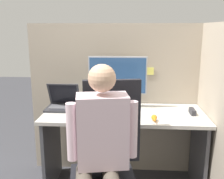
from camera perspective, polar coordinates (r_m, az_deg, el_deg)
The scene contains 11 objects.
cubicle_panel_back at distance 2.73m, azimuth 2.84°, elevation -2.36°, with size 1.96×0.05×1.56m.
cubicle_panel_right at distance 2.45m, azimuth 20.67°, elevation -5.05°, with size 0.04×1.25×1.56m.
desk at distance 2.47m, azimuth 2.62°, elevation -9.15°, with size 1.46×0.63×0.76m.
paper_box at distance 2.55m, azimuth 1.19°, elevation -3.01°, with size 0.34×0.23×0.08m.
monitor at distance 2.49m, azimuth 1.22°, elevation 2.77°, with size 0.56×0.16×0.42m.
laptop at distance 2.55m, azimuth -10.60°, elevation -3.07°, with size 0.30×0.25×0.24m.
mouse at distance 2.32m, azimuth -4.90°, elevation -5.37°, with size 0.07×0.04×0.03m.
stapler at distance 2.46m, azimuth 17.08°, elevation -4.58°, with size 0.04×0.13×0.05m.
carrot_toy at distance 2.18m, azimuth 9.26°, elevation -6.42°, with size 0.05×0.12×0.05m.
office_chair at distance 2.00m, azimuth -1.07°, elevation -14.82°, with size 0.55×0.59×1.14m.
person at distance 1.77m, azimuth -2.60°, elevation -12.30°, with size 0.47×0.47×1.29m.
Camera 1 is at (0.05, -1.97, 1.51)m, focal length 42.00 mm.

